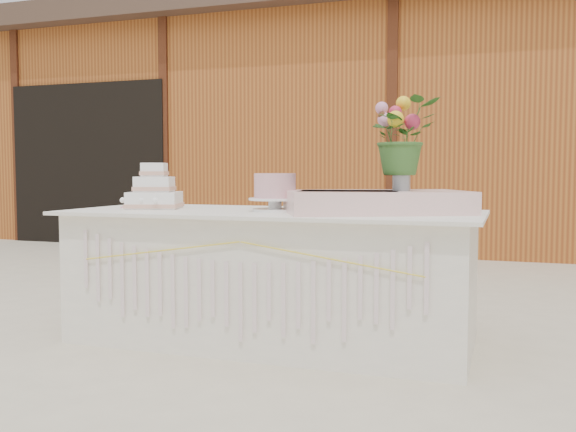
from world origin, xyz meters
name	(u,v)px	position (x,y,z in m)	size (l,w,h in m)	color
ground	(271,341)	(0.00, 0.00, 0.00)	(80.00, 80.00, 0.00)	beige
barn	(415,125)	(-0.01, 5.99, 1.68)	(12.60, 4.60, 3.30)	#A75D23
cake_table	(271,276)	(0.00, 0.00, 0.39)	(2.40, 1.00, 0.77)	silver
wedding_cake	(155,193)	(-0.76, -0.02, 0.87)	(0.40, 0.40, 0.28)	white
pink_cake_stand	(275,190)	(0.04, -0.05, 0.89)	(0.30, 0.30, 0.22)	white
satin_runner	(376,202)	(0.62, 0.00, 0.83)	(0.97, 0.56, 0.12)	beige
flower_vase	(401,178)	(0.75, 0.04, 0.96)	(0.10, 0.10, 0.13)	#A3A3A8
bouquet	(402,127)	(0.75, 0.04, 1.24)	(0.38, 0.33, 0.42)	#356227
loose_flowers	(130,205)	(-1.03, 0.13, 0.78)	(0.12, 0.30, 0.02)	pink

